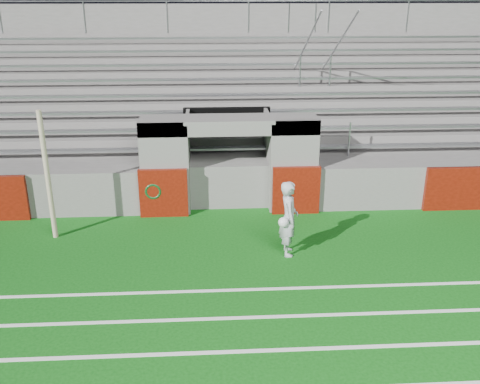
{
  "coord_description": "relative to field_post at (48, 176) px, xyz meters",
  "views": [
    {
      "loc": [
        -0.52,
        -10.58,
        5.87
      ],
      "look_at": [
        0.2,
        1.8,
        1.1
      ],
      "focal_mm": 40.0,
      "sensor_mm": 36.0,
      "label": 1
    }
  ],
  "objects": [
    {
      "name": "stadium_structure",
      "position": [
        4.44,
        6.18,
        -0.12
      ],
      "size": [
        26.0,
        8.48,
        5.42
      ],
      "color": "#63615E",
      "rests_on": "ground"
    },
    {
      "name": "hose_coil",
      "position": [
        2.37,
        1.13,
        -0.84
      ],
      "size": [
        0.51,
        0.14,
        0.55
      ],
      "color": "#0C4015",
      "rests_on": "ground"
    },
    {
      "name": "ground",
      "position": [
        4.44,
        -1.79,
        -1.61
      ],
      "size": [
        90.0,
        90.0,
        0.0
      ],
      "primitive_type": "plane",
      "color": "#0D4E0F",
      "rests_on": "ground"
    },
    {
      "name": "goalkeeper_with_ball",
      "position": [
        5.69,
        -1.22,
        -0.72
      ],
      "size": [
        0.49,
        0.66,
        1.8
      ],
      "color": "#AAAEB4",
      "rests_on": "ground"
    },
    {
      "name": "field_post",
      "position": [
        0.0,
        0.0,
        0.0
      ],
      "size": [
        0.12,
        0.12,
        3.23
      ],
      "primitive_type": "cylinder",
      "color": "#BFAC8E",
      "rests_on": "ground"
    }
  ]
}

